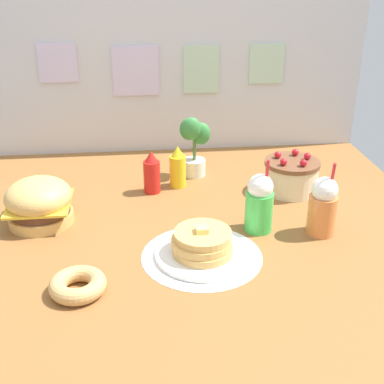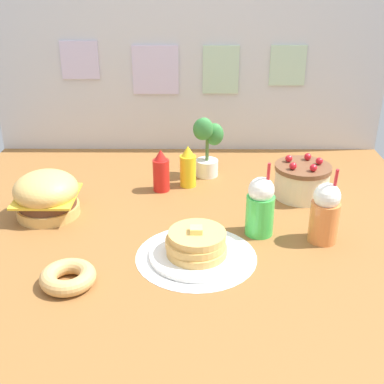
# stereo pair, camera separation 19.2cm
# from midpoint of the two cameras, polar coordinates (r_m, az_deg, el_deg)

# --- Properties ---
(ground_plane) EXTENTS (2.10, 2.02, 0.02)m
(ground_plane) POSITION_cam_midpoint_polar(r_m,az_deg,el_deg) (1.95, 2.19, -5.69)
(ground_plane) COLOR brown
(back_wall) EXTENTS (2.10, 0.04, 0.84)m
(back_wall) POSITION_cam_midpoint_polar(r_m,az_deg,el_deg) (2.74, 1.69, 13.26)
(back_wall) COLOR silver
(back_wall) RESTS_ON ground_plane
(doily_mat) EXTENTS (0.44, 0.44, 0.00)m
(doily_mat) POSITION_cam_midpoint_polar(r_m,az_deg,el_deg) (1.84, 3.49, -7.41)
(doily_mat) COLOR white
(doily_mat) RESTS_ON ground_plane
(burger) EXTENTS (0.27, 0.27, 0.19)m
(burger) POSITION_cam_midpoint_polar(r_m,az_deg,el_deg) (2.14, -13.80, -0.39)
(burger) COLOR #DBA859
(burger) RESTS_ON ground_plane
(pancake_stack) EXTENTS (0.34, 0.34, 0.12)m
(pancake_stack) POSITION_cam_midpoint_polar(r_m,az_deg,el_deg) (1.82, 3.54, -6.26)
(pancake_stack) COLOR white
(pancake_stack) RESTS_ON doily_mat
(layer_cake) EXTENTS (0.25, 0.25, 0.18)m
(layer_cake) POSITION_cam_midpoint_polar(r_m,az_deg,el_deg) (2.33, 14.73, 1.23)
(layer_cake) COLOR beige
(layer_cake) RESTS_ON ground_plane
(ketchup_bottle) EXTENTS (0.08, 0.08, 0.20)m
(ketchup_bottle) POSITION_cam_midpoint_polar(r_m,az_deg,el_deg) (2.30, -1.16, 2.27)
(ketchup_bottle) COLOR red
(ketchup_bottle) RESTS_ON ground_plane
(mustard_bottle) EXTENTS (0.08, 0.08, 0.20)m
(mustard_bottle) POSITION_cam_midpoint_polar(r_m,az_deg,el_deg) (2.35, 1.96, 2.76)
(mustard_bottle) COLOR yellow
(mustard_bottle) RESTS_ON ground_plane
(cream_soda_cup) EXTENTS (0.11, 0.11, 0.30)m
(cream_soda_cup) POSITION_cam_midpoint_polar(r_m,az_deg,el_deg) (1.96, 10.57, -1.70)
(cream_soda_cup) COLOR green
(cream_soda_cup) RESTS_ON ground_plane
(orange_float_cup) EXTENTS (0.11, 0.11, 0.30)m
(orange_float_cup) POSITION_cam_midpoint_polar(r_m,az_deg,el_deg) (1.97, 17.64, -2.37)
(orange_float_cup) COLOR orange
(orange_float_cup) RESTS_ON ground_plane
(donut_pink_glaze) EXTENTS (0.19, 0.19, 0.06)m
(donut_pink_glaze) POSITION_cam_midpoint_polar(r_m,az_deg,el_deg) (1.71, -10.83, -9.55)
(donut_pink_glaze) COLOR tan
(donut_pink_glaze) RESTS_ON ground_plane
(potted_plant) EXTENTS (0.15, 0.12, 0.31)m
(potted_plant) POSITION_cam_midpoint_polar(r_m,az_deg,el_deg) (2.44, 3.96, 5.42)
(potted_plant) COLOR white
(potted_plant) RESTS_ON ground_plane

